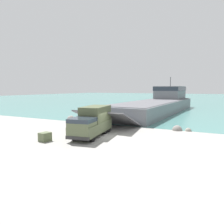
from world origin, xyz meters
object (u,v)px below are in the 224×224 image
object	(u,v)px
soldier_on_ramp	(68,127)
moored_boat_a	(181,100)
military_truck	(92,122)
landing_craft	(160,102)
cargo_crate	(45,137)

from	to	relation	value
soldier_on_ramp	moored_boat_a	size ratio (longest dim) A/B	0.19
military_truck	soldier_on_ramp	xyz separation A→B (m)	(-2.27, -1.16, -0.57)
military_truck	landing_craft	bearing A→B (deg)	170.82
landing_craft	military_truck	size ratio (longest dim) A/B	5.71
landing_craft	moored_boat_a	world-z (taller)	landing_craft
landing_craft	soldier_on_ramp	bearing A→B (deg)	-92.55
soldier_on_ramp	cargo_crate	size ratio (longest dim) A/B	1.66
soldier_on_ramp	moored_boat_a	world-z (taller)	moored_boat_a
landing_craft	moored_boat_a	bearing A→B (deg)	93.98
military_truck	soldier_on_ramp	distance (m)	2.61
landing_craft	cargo_crate	world-z (taller)	landing_craft
military_truck	cargo_crate	distance (m)	5.07
military_truck	cargo_crate	size ratio (longest dim) A/B	7.01
cargo_crate	soldier_on_ramp	bearing A→B (deg)	78.87
military_truck	soldier_on_ramp	size ratio (longest dim) A/B	4.21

